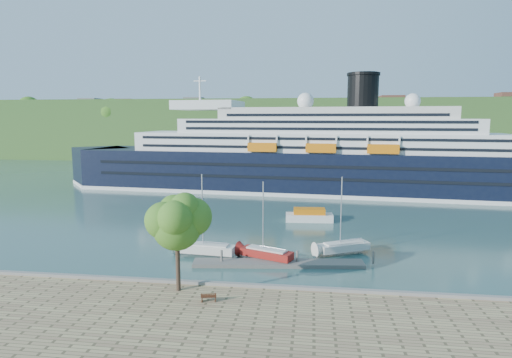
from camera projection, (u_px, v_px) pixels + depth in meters
name	position (u px, v px, depth m)	size (l,w,h in m)	color
ground	(249.00, 296.00, 40.52)	(400.00, 400.00, 0.00)	#315754
far_hillside	(300.00, 129.00, 181.11)	(400.00, 50.00, 24.00)	#2D5823
quay_coping	(248.00, 285.00, 40.16)	(220.00, 0.50, 0.30)	slate
cruise_ship	(305.00, 134.00, 96.65)	(118.03, 17.19, 26.50)	black
park_bench	(209.00, 297.00, 36.89)	(1.39, 0.57, 0.89)	#4A2615
promenade_tree	(177.00, 238.00, 38.72)	(5.97, 5.97, 9.89)	#3A6C1C
floating_pontoon	(278.00, 263.00, 48.97)	(19.51, 2.38, 0.43)	#69665D
sailboat_white_near	(207.00, 218.00, 51.29)	(7.48, 2.08, 9.66)	silver
sailboat_red	(267.00, 224.00, 49.80)	(6.98, 1.94, 9.01)	maroon
sailboat_white_far	(344.00, 218.00, 52.36)	(7.17, 1.99, 9.26)	silver
tender_launch	(309.00, 215.00, 69.79)	(7.71, 2.64, 2.13)	orange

